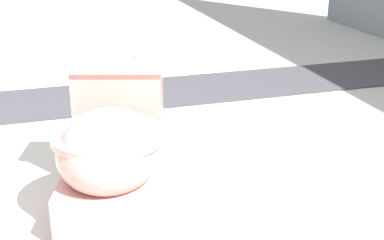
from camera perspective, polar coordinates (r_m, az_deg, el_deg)
name	(u,v)px	position (r m, az deg, el deg)	size (l,w,h in m)	color
ground_plane	(54,202)	(2.12, -14.50, -8.45)	(14.00, 14.00, 0.00)	beige
gravel_strip	(128,95)	(3.23, -6.83, 2.65)	(0.56, 8.00, 0.01)	#423F44
toilet	(113,149)	(1.97, -8.39, -3.11)	(0.71, 0.53, 0.52)	#E09E93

